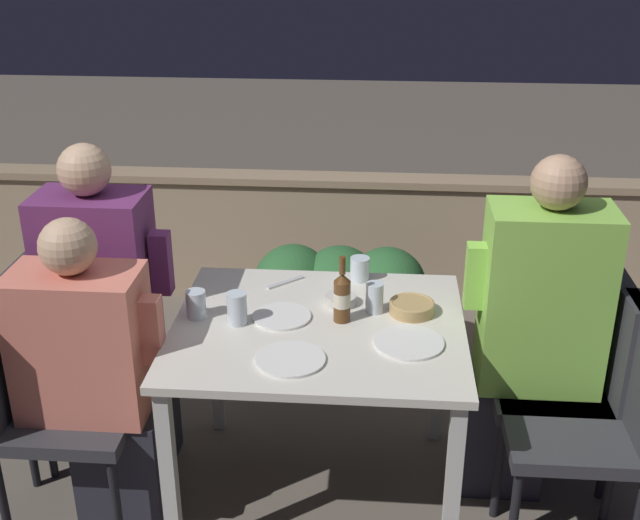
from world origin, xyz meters
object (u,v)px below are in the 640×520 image
person_coral_top (96,379)px  chair_right_near (604,408)px  beer_bottle (342,297)px  person_green_blouse (531,332)px  person_purple_stripe (110,313)px  chair_right_far (582,366)px  chair_left_far (64,341)px  chair_left_near (41,390)px

person_coral_top → chair_right_near: (1.75, 0.04, -0.05)m
chair_right_near → beer_bottle: (-0.91, 0.18, 0.30)m
person_green_blouse → beer_bottle: 0.71m
person_purple_stripe → beer_bottle: 0.92m
chair_right_near → person_green_blouse: 0.37m
chair_right_far → beer_bottle: (-0.89, -0.09, 0.30)m
person_coral_top → chair_left_far: person_coral_top is taller
chair_left_far → chair_left_near: bearing=-82.0°
chair_left_near → chair_right_near: (1.96, 0.04, 0.00)m
chair_right_near → person_green_blouse: bearing=129.1°
beer_bottle → person_purple_stripe: bearing=172.2°
chair_left_near → beer_bottle: (1.05, 0.22, 0.30)m
chair_left_far → beer_bottle: 1.14m
chair_left_near → beer_bottle: size_ratio=3.58×
person_green_blouse → chair_right_far: bearing=0.0°
person_coral_top → person_green_blouse: person_green_blouse is taller
chair_right_far → chair_left_far: bearing=179.1°
person_green_blouse → beer_bottle: person_green_blouse is taller
chair_left_near → chair_right_near: 1.96m
chair_left_far → person_green_blouse: person_green_blouse is taller
chair_left_near → beer_bottle: beer_bottle is taller
person_green_blouse → chair_left_near: bearing=-169.9°
person_purple_stripe → chair_right_far: (1.79, -0.03, -0.14)m
chair_left_far → person_purple_stripe: size_ratio=0.66×
person_coral_top → chair_right_near: 1.75m
chair_right_far → person_green_blouse: (-0.20, 0.00, 0.14)m
chair_right_near → chair_right_far: size_ratio=1.00×
person_coral_top → person_purple_stripe: (-0.05, 0.34, 0.08)m
person_coral_top → chair_right_far: 1.76m
chair_right_far → person_green_blouse: bearing=180.0°
person_green_blouse → person_coral_top: bearing=-168.6°
chair_right_near → chair_right_far: same height
chair_left_near → person_coral_top: bearing=0.0°
chair_left_near → person_green_blouse: size_ratio=0.66×
chair_left_far → chair_right_near: same height
chair_left_near → beer_bottle: bearing=11.8°
chair_left_far → chair_right_near: (2.00, -0.30, 0.00)m
chair_left_near → person_purple_stripe: (0.15, 0.34, 0.14)m
chair_left_near → beer_bottle: 1.11m
person_coral_top → chair_right_far: person_coral_top is taller
person_purple_stripe → beer_bottle: (0.90, -0.12, 0.16)m
chair_left_near → chair_left_far: 0.35m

